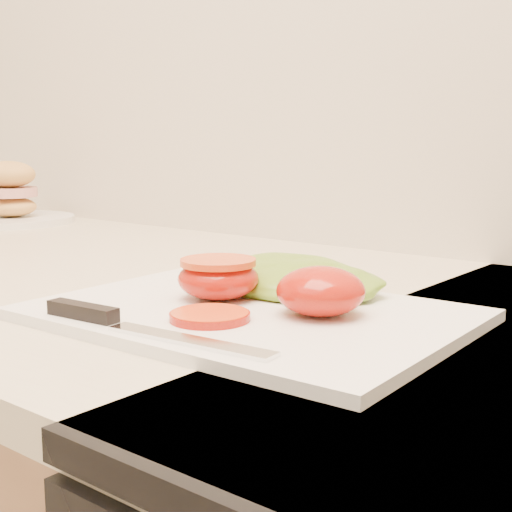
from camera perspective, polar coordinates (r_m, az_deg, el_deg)
The scene contains 8 objects.
cutting_board at distance 0.62m, azimuth -0.58°, elevation -4.68°, with size 0.36×0.26×0.01m, color white.
tomato_half_dome at distance 0.59m, azimuth 5.19°, elevation -2.80°, with size 0.07×0.07×0.04m, color #B7200A.
tomato_half_cut at distance 0.65m, azimuth -3.04°, elevation -1.67°, with size 0.07×0.07×0.04m.
tomato_slice_0 at distance 0.58m, azimuth -3.72°, elevation -4.82°, with size 0.06×0.06×0.01m, color #F45C26.
lettuce_leaf_0 at distance 0.68m, azimuth 2.23°, elevation -1.70°, with size 0.15×0.10×0.03m, color #71A42B.
lettuce_leaf_1 at distance 0.66m, azimuth 5.67°, elevation -2.28°, with size 0.11×0.08×0.02m, color #71A42B.
knife at distance 0.57m, azimuth -10.73°, elevation -5.20°, with size 0.23×0.03×0.01m.
sandwich_plate at distance 1.40m, azimuth -19.09°, elevation 4.18°, with size 0.23×0.23×0.11m.
Camera 1 is at (0.49, 1.13, 1.09)m, focal length 50.00 mm.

